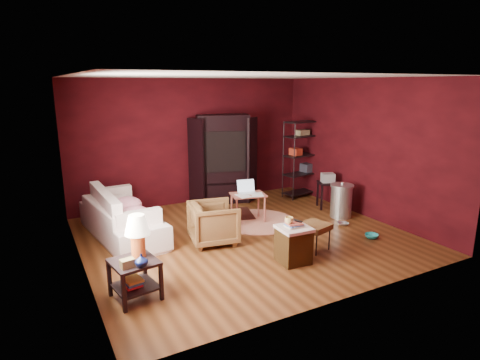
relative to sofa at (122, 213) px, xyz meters
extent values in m
cube|color=brown|center=(1.95, -1.00, -0.45)|extent=(5.50, 5.00, 0.02)
cube|color=white|center=(1.95, -1.00, 2.37)|extent=(5.50, 5.00, 0.02)
cube|color=#42090E|center=(1.95, 1.51, 0.96)|extent=(5.50, 0.02, 2.80)
cube|color=#42090E|center=(1.95, -3.51, 0.96)|extent=(5.50, 0.02, 2.80)
cube|color=#42090E|center=(-0.81, -1.00, 0.96)|extent=(0.02, 5.00, 2.80)
cube|color=#42090E|center=(4.71, -1.00, 0.96)|extent=(0.02, 5.00, 2.80)
cube|color=white|center=(-0.78, -2.00, 1.16)|extent=(0.02, 1.20, 1.40)
imported|color=silver|center=(0.00, 0.00, 0.00)|extent=(0.95, 2.34, 0.89)
imported|color=black|center=(1.33, -1.01, -0.05)|extent=(0.84, 0.88, 0.79)
imported|color=silver|center=(3.91, -1.40, -0.34)|extent=(0.22, 0.12, 0.21)
imported|color=#27B3B7|center=(3.89, -2.16, -0.33)|extent=(0.25, 0.16, 0.24)
imported|color=#0D1642|center=(-0.28, -2.43, 0.15)|extent=(0.22, 0.22, 0.16)
imported|color=#FBD67B|center=(2.00, -2.28, 0.26)|extent=(0.15, 0.14, 0.13)
cube|color=black|center=(-0.32, -2.21, 0.05)|extent=(0.62, 0.62, 0.04)
cube|color=black|center=(-0.32, -2.21, -0.28)|extent=(0.58, 0.58, 0.03)
cube|color=black|center=(-0.52, -2.49, -0.19)|extent=(0.05, 0.05, 0.51)
cube|color=black|center=(-0.04, -2.41, -0.19)|extent=(0.05, 0.05, 0.51)
cube|color=black|center=(-0.60, -2.01, -0.19)|extent=(0.05, 0.05, 0.51)
cube|color=black|center=(-0.12, -1.93, -0.19)|extent=(0.05, 0.05, 0.51)
cylinder|color=orange|center=(-0.23, -2.11, 0.22)|extent=(0.21, 0.21, 0.31)
cone|color=#F2E5C6|center=(-0.23, -2.11, 0.50)|extent=(0.37, 0.37, 0.25)
cube|color=#9C8A55|center=(-0.43, -2.37, 0.13)|extent=(0.18, 0.13, 0.11)
cube|color=#E33842|center=(-0.37, -2.22, -0.24)|extent=(0.24, 0.28, 0.03)
cube|color=#3898E3|center=(-0.36, -2.22, -0.21)|extent=(0.24, 0.28, 0.03)
cube|color=#FFD854|center=(-0.35, -2.22, -0.18)|extent=(0.24, 0.28, 0.03)
cube|color=silver|center=(0.06, 0.03, -0.19)|extent=(0.81, 1.78, 0.37)
cube|color=silver|center=(-0.26, 0.02, 0.06)|extent=(0.24, 1.76, 0.74)
cube|color=silver|center=(0.10, -0.84, 0.02)|extent=(0.74, 0.20, 0.51)
cube|color=silver|center=(0.02, 0.91, 0.02)|extent=(0.74, 0.20, 0.51)
ellipsoid|color=#DA1E58|center=(0.13, -0.47, 0.11)|extent=(0.50, 0.50, 0.26)
ellipsoid|color=#DA1E58|center=(0.10, 0.04, 0.13)|extent=(0.56, 0.56, 0.29)
ellipsoid|color=silver|center=(0.08, 0.50, 0.09)|extent=(0.46, 0.46, 0.24)
cube|color=#43280F|center=(2.09, -2.29, -0.18)|extent=(0.46, 0.46, 0.52)
cube|color=silver|center=(2.09, -2.29, 0.10)|extent=(0.49, 0.49, 0.05)
cube|color=beige|center=(2.09, -2.29, 0.14)|extent=(0.26, 0.21, 0.02)
cube|color=#4D73B5|center=(2.09, -2.29, 0.16)|extent=(0.25, 0.20, 0.02)
cube|color=#CE5E4D|center=(2.09, -2.29, 0.18)|extent=(0.26, 0.21, 0.02)
cube|color=black|center=(2.16, -2.27, 0.20)|extent=(0.09, 0.16, 0.02)
cube|color=black|center=(2.67, -2.07, -0.04)|extent=(0.54, 0.54, 0.09)
cube|color=#2B2428|center=(2.67, -2.07, -0.09)|extent=(0.49, 0.49, 0.02)
cylinder|color=#2B2428|center=(2.54, -2.28, -0.26)|extent=(0.03, 0.03, 0.36)
cylinder|color=#2B2428|center=(2.88, -2.19, -0.26)|extent=(0.03, 0.03, 0.36)
cylinder|color=#2B2428|center=(2.45, -1.94, -0.26)|extent=(0.03, 0.03, 0.36)
cylinder|color=#2B2428|center=(2.79, -1.85, -0.26)|extent=(0.03, 0.03, 0.36)
cylinder|color=white|center=(2.54, -0.43, -0.44)|extent=(1.72, 1.72, 0.01)
cube|color=#541D16|center=(2.09, 0.24, -0.43)|extent=(1.44, 1.16, 0.01)
cube|color=#BC6556|center=(2.39, -0.32, 0.11)|extent=(0.74, 0.58, 0.03)
cylinder|color=#BC6556|center=(2.08, -0.45, -0.17)|extent=(0.05, 0.05, 0.55)
cylinder|color=#BC6556|center=(2.63, -0.56, -0.17)|extent=(0.05, 0.05, 0.55)
cylinder|color=#BC6556|center=(2.15, -0.08, -0.17)|extent=(0.05, 0.05, 0.55)
cylinder|color=#BC6556|center=(2.71, -0.20, -0.17)|extent=(0.05, 0.05, 0.55)
cube|color=silver|center=(2.40, -0.29, 0.13)|extent=(0.39, 0.31, 0.02)
cube|color=silver|center=(2.42, -0.17, 0.25)|extent=(0.36, 0.14, 0.24)
cube|color=white|center=(2.24, -0.40, 0.12)|extent=(0.23, 0.33, 0.00)
cube|color=white|center=(2.52, -0.45, 0.12)|extent=(0.34, 0.39, 0.00)
cube|color=black|center=(2.58, 1.23, 0.56)|extent=(1.30, 0.94, 2.01)
cube|color=black|center=(2.55, 1.13, 0.77)|extent=(1.05, 0.73, 0.90)
cube|color=black|center=(1.89, 1.13, 0.56)|extent=(0.20, 0.47, 1.90)
cube|color=black|center=(3.10, 0.76, 0.56)|extent=(0.41, 0.33, 1.90)
cube|color=#292B2E|center=(2.57, 1.18, 0.67)|extent=(0.78, 0.70, 0.55)
cube|color=black|center=(2.49, 0.92, 0.67)|extent=(0.51, 0.16, 0.42)
cube|color=black|center=(2.57, 1.18, 0.03)|extent=(1.06, 0.78, 0.05)
cylinder|color=#2B2428|center=(4.03, 0.44, 0.47)|extent=(0.03, 0.03, 1.83)
cylinder|color=#2B2428|center=(4.88, 0.57, 0.47)|extent=(0.03, 0.03, 1.83)
cylinder|color=#2B2428|center=(3.98, 0.80, 0.47)|extent=(0.03, 0.03, 1.83)
cylinder|color=#2B2428|center=(4.82, 0.93, 0.47)|extent=(0.03, 0.03, 1.83)
cube|color=#2B2428|center=(4.43, 0.68, -0.34)|extent=(0.94, 0.52, 0.03)
cube|color=#2B2428|center=(4.43, 0.68, 0.12)|extent=(0.94, 0.52, 0.03)
cube|color=#2B2428|center=(4.43, 0.68, 0.57)|extent=(0.94, 0.52, 0.03)
cube|color=#2B2428|center=(4.43, 0.68, 1.03)|extent=(0.94, 0.52, 0.03)
cube|color=#2B2428|center=(4.43, 0.68, 1.37)|extent=(0.94, 0.52, 0.03)
cube|color=#A22E1B|center=(4.23, 0.65, 0.67)|extent=(0.24, 0.28, 0.16)
cube|color=#383643|center=(4.63, 0.71, 0.24)|extent=(0.29, 0.29, 0.20)
cube|color=#877451|center=(4.43, 0.68, 1.11)|extent=(0.33, 0.25, 0.12)
cube|color=black|center=(4.36, -0.37, 0.12)|extent=(0.51, 0.51, 0.04)
cube|color=black|center=(4.14, -0.46, -0.16)|extent=(0.05, 0.05, 0.56)
cube|color=black|center=(4.45, -0.59, -0.16)|extent=(0.05, 0.05, 0.56)
cube|color=black|center=(4.28, -0.15, -0.16)|extent=(0.05, 0.05, 0.56)
cube|color=black|center=(4.58, -0.29, -0.16)|extent=(0.05, 0.05, 0.56)
cube|color=#B3B4B8|center=(4.36, -0.37, 0.24)|extent=(0.34, 0.31, 0.19)
cylinder|color=silver|center=(4.21, -0.99, -0.12)|extent=(0.53, 0.53, 0.64)
cylinder|color=silver|center=(4.21, -0.99, 0.22)|extent=(0.59, 0.59, 0.04)
sphere|color=silver|center=(4.21, -0.99, 0.26)|extent=(0.08, 0.08, 0.06)
camera|label=1|loc=(-1.35, -6.95, 2.25)|focal=30.00mm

